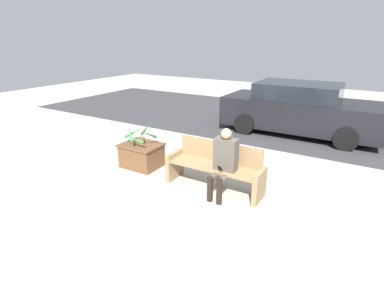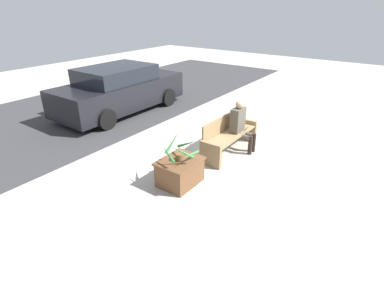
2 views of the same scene
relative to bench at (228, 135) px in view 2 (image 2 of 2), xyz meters
name	(u,v)px [view 2 (image 2 of 2)]	position (x,y,z in m)	size (l,w,h in m)	color
ground_plane	(248,152)	(0.23, -0.46, -0.43)	(30.00, 30.00, 0.00)	#ADA89E
road_surface	(93,107)	(0.23, 5.61, -0.42)	(20.00, 6.00, 0.01)	#38383A
bench	(228,135)	(0.00, 0.00, 0.00)	(1.89, 0.54, 0.88)	#8C704C
person_seated	(241,124)	(0.25, -0.18, 0.26)	(0.41, 0.58, 1.26)	#4C473D
planter_box	(180,171)	(-1.86, 0.05, -0.14)	(0.86, 0.70, 0.53)	brown
potted_plant	(180,151)	(-1.88, 0.03, 0.32)	(0.66, 0.70, 0.55)	brown
parked_car	(120,90)	(0.55, 4.45, 0.32)	(4.45, 1.98, 1.52)	black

